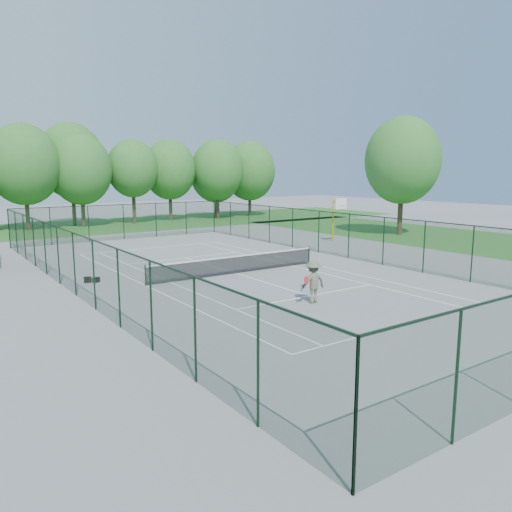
% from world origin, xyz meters
% --- Properties ---
extents(ground, '(140.00, 140.00, 0.00)m').
position_xyz_m(ground, '(0.00, 0.00, 0.00)').
color(ground, gray).
rests_on(ground, ground).
extents(grass_far, '(80.00, 16.00, 0.01)m').
position_xyz_m(grass_far, '(0.00, 30.00, 0.01)').
color(grass_far, '#327028').
rests_on(grass_far, ground).
extents(grass_side, '(14.00, 40.00, 0.01)m').
position_xyz_m(grass_side, '(24.00, 4.00, 0.01)').
color(grass_side, '#327028').
rests_on(grass_side, ground).
extents(court_lines, '(11.05, 23.85, 0.01)m').
position_xyz_m(court_lines, '(0.00, 0.00, 0.00)').
color(court_lines, white).
rests_on(court_lines, ground).
extents(tennis_net, '(11.08, 0.08, 1.10)m').
position_xyz_m(tennis_net, '(0.00, 0.00, 0.58)').
color(tennis_net, black).
rests_on(tennis_net, ground).
extents(fence_enclosure, '(18.05, 36.05, 3.02)m').
position_xyz_m(fence_enclosure, '(0.00, 0.00, 1.56)').
color(fence_enclosure, '#193E20').
rests_on(fence_enclosure, ground).
extents(tree_line_far, '(39.40, 6.40, 9.70)m').
position_xyz_m(tree_line_far, '(0.00, 30.00, 5.99)').
color(tree_line_far, '#442F21').
rests_on(tree_line_far, ground).
extents(basketball_goal, '(1.20, 1.43, 3.65)m').
position_xyz_m(basketball_goal, '(13.95, 6.25, 2.57)').
color(basketball_goal, '#CDB204').
rests_on(basketball_goal, ground).
extents(tree_side, '(6.80, 6.80, 10.76)m').
position_xyz_m(tree_side, '(22.15, 6.47, 6.78)').
color(tree_side, '#442F21').
rests_on(tree_side, ground).
extents(sports_bag_a, '(0.45, 0.36, 0.31)m').
position_xyz_m(sports_bag_a, '(-7.72, 2.47, 0.16)').
color(sports_bag_a, black).
rests_on(sports_bag_a, ground).
extents(sports_bag_b, '(0.40, 0.33, 0.27)m').
position_xyz_m(sports_bag_b, '(-7.34, 2.26, 0.14)').
color(sports_bag_b, black).
rests_on(sports_bag_b, ground).
extents(tennis_player, '(2.00, 0.82, 1.92)m').
position_xyz_m(tennis_player, '(-0.69, -7.41, 0.96)').
color(tennis_player, '#60674C').
rests_on(tennis_player, ground).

